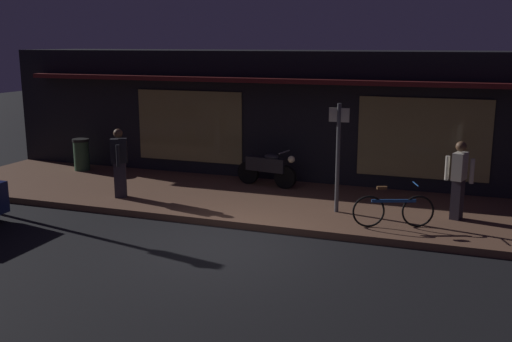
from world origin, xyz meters
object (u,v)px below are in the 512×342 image
sign_post (338,151)px  bicycle_parked (393,210)px  person_photographer (119,162)px  trash_bin (81,154)px  person_bystander (459,179)px  motorcycle (268,167)px

sign_post → bicycle_parked: bearing=-28.4°
person_photographer → trash_bin: person_photographer is taller
person_photographer → trash_bin: size_ratio=1.80×
person_photographer → person_bystander: same height
bicycle_parked → sign_post: 1.80m
person_bystander → sign_post: sign_post is taller
motorcycle → person_bystander: 4.93m
person_bystander → sign_post: 2.58m
trash_bin → bicycle_parked: bearing=-14.9°
motorcycle → sign_post: size_ratio=0.71×
person_bystander → bicycle_parked: bearing=-138.8°
person_bystander → trash_bin: 10.58m
motorcycle → person_photographer: 3.77m
person_bystander → trash_bin: (-10.48, 1.41, -0.41)m
sign_post → trash_bin: bearing=167.6°
motorcycle → bicycle_parked: 4.29m
person_bystander → trash_bin: bearing=172.3°
motorcycle → sign_post: bearing=-38.3°
bicycle_parked → person_photographer: 6.52m
person_bystander → sign_post: (-2.51, -0.34, 0.48)m
motorcycle → person_bystander: person_bystander is taller
motorcycle → trash_bin: size_ratio=1.82×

